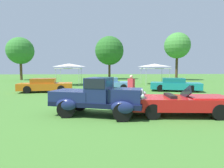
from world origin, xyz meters
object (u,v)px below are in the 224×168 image
(feature_pickup_truck, at_px, (98,96))
(show_car_teal, at_px, (175,85))
(show_car_orange, at_px, (45,85))
(canopy_tent_center_field, at_px, (155,66))
(spectator_between_cars, at_px, (131,87))
(canopy_tent_left_field, at_px, (69,66))
(neighbor_convertible, at_px, (182,102))
(show_car_skyblue, at_px, (109,84))

(feature_pickup_truck, height_order, show_car_teal, feature_pickup_truck)
(show_car_orange, distance_m, show_car_teal, 11.77)
(show_car_orange, height_order, canopy_tent_center_field, canopy_tent_center_field)
(spectator_between_cars, bearing_deg, show_car_teal, 46.13)
(show_car_teal, xyz_separation_m, spectator_between_cars, (-4.90, -5.10, 0.31))
(feature_pickup_truck, distance_m, canopy_tent_left_field, 16.02)
(canopy_tent_left_field, xyz_separation_m, canopy_tent_center_field, (11.01, 0.49, 0.00))
(neighbor_convertible, bearing_deg, show_car_teal, 69.99)
(show_car_skyblue, relative_size, canopy_tent_center_field, 1.36)
(neighbor_convertible, height_order, show_car_teal, neighbor_convertible)
(show_car_orange, xyz_separation_m, canopy_tent_left_field, (0.98, 6.84, 1.82))
(canopy_tent_left_field, bearing_deg, show_car_teal, -32.68)
(show_car_orange, relative_size, show_car_skyblue, 1.07)
(show_car_skyblue, xyz_separation_m, show_car_teal, (6.07, -1.21, 0.00))
(feature_pickup_truck, xyz_separation_m, show_car_teal, (6.96, 8.56, -0.26))
(show_car_orange, xyz_separation_m, show_car_skyblue, (5.70, 1.14, -0.00))
(show_car_teal, relative_size, canopy_tent_center_field, 1.44)
(show_car_orange, relative_size, canopy_tent_left_field, 1.59)
(show_car_skyblue, distance_m, canopy_tent_center_field, 9.01)
(spectator_between_cars, height_order, canopy_tent_center_field, canopy_tent_center_field)
(feature_pickup_truck, height_order, show_car_skyblue, feature_pickup_truck)
(feature_pickup_truck, distance_m, canopy_tent_center_field, 17.57)
(feature_pickup_truck, xyz_separation_m, neighbor_convertible, (3.77, -0.20, -0.28))
(show_car_orange, bearing_deg, show_car_teal, -0.38)
(neighbor_convertible, bearing_deg, show_car_orange, 134.19)
(show_car_skyblue, distance_m, show_car_teal, 6.19)
(show_car_orange, xyz_separation_m, spectator_between_cars, (6.87, -5.18, 0.31))
(neighbor_convertible, height_order, spectator_between_cars, spectator_between_cars)
(spectator_between_cars, height_order, canopy_tent_left_field, canopy_tent_left_field)
(spectator_between_cars, bearing_deg, show_car_skyblue, 100.48)
(show_car_orange, distance_m, show_car_skyblue, 5.81)
(show_car_teal, relative_size, canopy_tent_left_field, 1.58)
(spectator_between_cars, relative_size, canopy_tent_center_field, 0.51)
(neighbor_convertible, distance_m, show_car_teal, 9.31)
(feature_pickup_truck, relative_size, show_car_orange, 0.91)
(feature_pickup_truck, relative_size, show_car_skyblue, 0.97)
(canopy_tent_left_field, bearing_deg, show_car_orange, -98.15)
(neighbor_convertible, xyz_separation_m, canopy_tent_center_field, (3.41, 16.16, 1.84))
(feature_pickup_truck, bearing_deg, canopy_tent_center_field, 65.78)
(neighbor_convertible, distance_m, show_car_skyblue, 10.38)
(show_car_skyblue, height_order, canopy_tent_center_field, canopy_tent_center_field)
(show_car_skyblue, bearing_deg, spectator_between_cars, -79.52)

